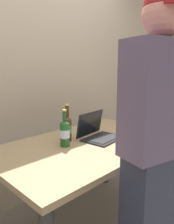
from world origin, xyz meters
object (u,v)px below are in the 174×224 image
at_px(beer_bottle_dark, 67,128).
at_px(person_figure, 156,151).
at_px(laptop, 98,133).
at_px(beer_bottle_amber, 65,132).

xyz_separation_m(beer_bottle_dark, person_figure, (-0.06, -0.80, 0.04)).
relative_size(laptop, beer_bottle_amber, 1.27).
bearing_deg(beer_bottle_amber, person_figure, -87.28).
relative_size(beer_bottle_amber, person_figure, 0.16).
distance_m(laptop, person_figure, 0.73).
bearing_deg(laptop, person_figure, -113.27).
distance_m(laptop, beer_bottle_amber, 0.33).
bearing_deg(laptop, beer_bottle_dark, 150.13).
distance_m(beer_bottle_dark, person_figure, 0.80).
bearing_deg(beer_bottle_amber, beer_bottle_dark, 40.18).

